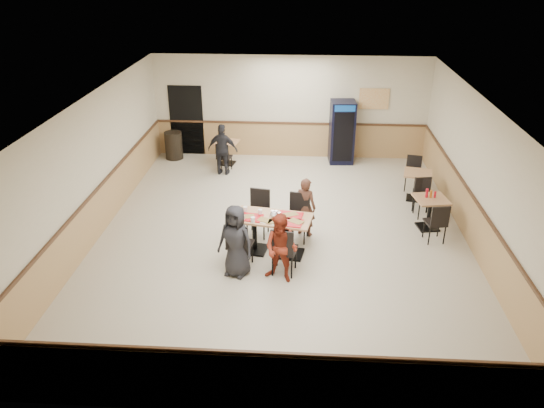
# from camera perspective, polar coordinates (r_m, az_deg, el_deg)

# --- Properties ---
(ground) EXTENTS (10.00, 10.00, 0.00)m
(ground) POSITION_cam_1_polar(r_m,az_deg,el_deg) (11.66, 1.08, -3.36)
(ground) COLOR beige
(ground) RESTS_ON ground
(room_shell) EXTENTS (10.00, 10.00, 10.00)m
(room_shell) POSITION_cam_1_polar(r_m,az_deg,el_deg) (13.78, 9.01, 3.71)
(room_shell) COLOR silver
(room_shell) RESTS_ON ground
(main_table) EXTENTS (1.65, 1.02, 0.82)m
(main_table) POSITION_cam_1_polar(r_m,az_deg,el_deg) (10.75, 0.08, -2.72)
(main_table) COLOR black
(main_table) RESTS_ON ground
(main_chairs) EXTENTS (1.65, 2.01, 1.04)m
(main_chairs) POSITION_cam_1_polar(r_m,az_deg,el_deg) (10.77, -0.20, -2.81)
(main_chairs) COLOR black
(main_chairs) RESTS_ON ground
(diner_woman_left) EXTENTS (0.82, 0.67, 1.44)m
(diner_woman_left) POSITION_cam_1_polar(r_m,az_deg,el_deg) (9.99, -3.93, -3.99)
(diner_woman_left) COLOR black
(diner_woman_left) RESTS_ON ground
(diner_woman_right) EXTENTS (0.80, 0.72, 1.36)m
(diner_woman_right) POSITION_cam_1_polar(r_m,az_deg,el_deg) (9.81, 1.00, -4.80)
(diner_woman_right) COLOR maroon
(diner_woman_right) RESTS_ON ground
(diner_man_opposite) EXTENTS (0.57, 0.48, 1.33)m
(diner_man_opposite) POSITION_cam_1_polar(r_m,az_deg,el_deg) (11.42, 3.59, -0.31)
(diner_man_opposite) COLOR #4F2D22
(diner_man_opposite) RESTS_ON ground
(lone_diner) EXTENTS (0.88, 0.47, 1.43)m
(lone_diner) POSITION_cam_1_polar(r_m,az_deg,el_deg) (14.65, -5.32, 5.84)
(lone_diner) COLOR black
(lone_diner) RESTS_ON ground
(tabletop_clutter) EXTENTS (1.37, 0.74, 0.12)m
(tabletop_clutter) POSITION_cam_1_polar(r_m,az_deg,el_deg) (10.55, 0.00, -1.44)
(tabletop_clutter) COLOR red
(tabletop_clutter) RESTS_ON main_table
(side_table_near) EXTENTS (0.79, 0.79, 0.73)m
(side_table_near) POSITION_cam_1_polar(r_m,az_deg,el_deg) (12.25, 16.62, -0.45)
(side_table_near) COLOR black
(side_table_near) RESTS_ON ground
(side_table_near_chair_south) EXTENTS (0.50, 0.50, 0.93)m
(side_table_near_chair_south) POSITION_cam_1_polar(r_m,az_deg,el_deg) (11.75, 17.17, -1.81)
(side_table_near_chair_south) COLOR black
(side_table_near_chair_south) RESTS_ON ground
(side_table_near_chair_north) EXTENTS (0.50, 0.50, 0.93)m
(side_table_near_chair_north) POSITION_cam_1_polar(r_m,az_deg,el_deg) (12.77, 16.09, 0.61)
(side_table_near_chair_north) COLOR black
(side_table_near_chair_north) RESTS_ON ground
(side_table_far) EXTENTS (0.79, 0.79, 0.72)m
(side_table_far) POSITION_cam_1_polar(r_m,az_deg,el_deg) (13.61, 15.33, 2.35)
(side_table_far) COLOR black
(side_table_far) RESTS_ON ground
(side_table_far_chair_south) EXTENTS (0.50, 0.50, 0.91)m
(side_table_far_chair_south) POSITION_cam_1_polar(r_m,az_deg,el_deg) (13.11, 15.77, 1.26)
(side_table_far_chair_south) COLOR black
(side_table_far_chair_south) RESTS_ON ground
(side_table_far_chair_north) EXTENTS (0.50, 0.50, 0.91)m
(side_table_far_chair_north) POSITION_cam_1_polar(r_m,az_deg,el_deg) (14.14, 14.91, 3.19)
(side_table_far_chair_north) COLOR black
(side_table_far_chair_north) RESTS_ON ground
(condiment_caddy) EXTENTS (0.23, 0.06, 0.20)m
(condiment_caddy) POSITION_cam_1_polar(r_m,az_deg,el_deg) (12.15, 16.63, 1.07)
(condiment_caddy) COLOR red
(condiment_caddy) RESTS_ON side_table_near
(back_table) EXTENTS (0.73, 0.73, 0.68)m
(back_table) POSITION_cam_1_polar(r_m,az_deg,el_deg) (15.46, -4.86, 5.91)
(back_table) COLOR black
(back_table) RESTS_ON ground
(back_table_chair_lone) EXTENTS (0.46, 0.46, 0.87)m
(back_table_chair_lone) POSITION_cam_1_polar(r_m,az_deg,el_deg) (14.96, -5.15, 5.13)
(back_table_chair_lone) COLOR black
(back_table_chair_lone) RESTS_ON ground
(pepsi_cooler) EXTENTS (0.73, 0.74, 1.81)m
(pepsi_cooler) POSITION_cam_1_polar(r_m,az_deg,el_deg) (15.56, 7.53, 7.68)
(pepsi_cooler) COLOR black
(pepsi_cooler) RESTS_ON ground
(trash_bin) EXTENTS (0.52, 0.52, 0.81)m
(trash_bin) POSITION_cam_1_polar(r_m,az_deg,el_deg) (16.12, -10.53, 6.22)
(trash_bin) COLOR black
(trash_bin) RESTS_ON ground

